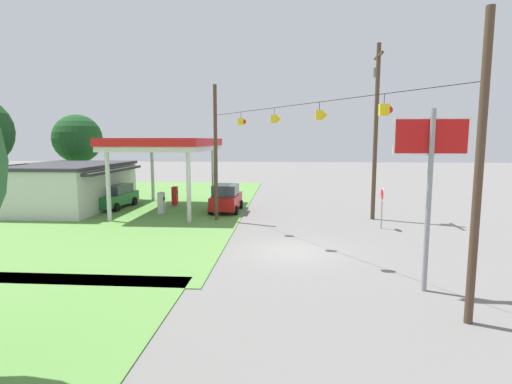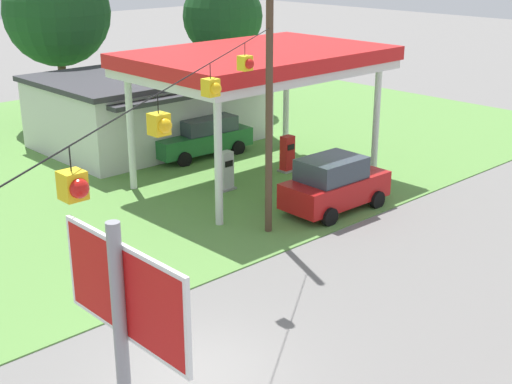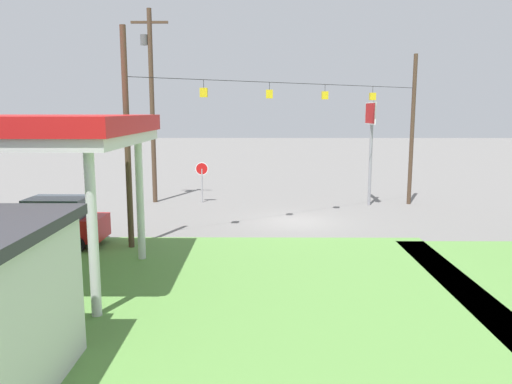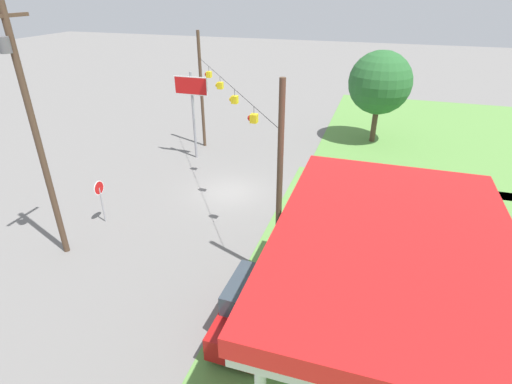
{
  "view_description": "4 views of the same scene",
  "coord_description": "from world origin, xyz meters",
  "px_view_note": "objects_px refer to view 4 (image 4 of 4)",
  "views": [
    {
      "loc": [
        -18.81,
        0.42,
        5.35
      ],
      "look_at": [
        3.08,
        2.03,
        2.49
      ],
      "focal_mm": 28.0,
      "sensor_mm": 36.0,
      "label": 1
    },
    {
      "loc": [
        -8.78,
        -11.36,
        9.52
      ],
      "look_at": [
        3.93,
        2.14,
        2.99
      ],
      "focal_mm": 50.0,
      "sensor_mm": 36.0,
      "label": 2
    },
    {
      "loc": [
        1.9,
        25.01,
        5.62
      ],
      "look_at": [
        2.05,
        4.08,
        2.2
      ],
      "focal_mm": 35.0,
      "sensor_mm": 36.0,
      "label": 3
    },
    {
      "loc": [
        21.15,
        8.42,
        11.79
      ],
      "look_at": [
        4.55,
        3.17,
        2.75
      ],
      "focal_mm": 28.0,
      "sensor_mm": 36.0,
      "label": 4
    }
  ],
  "objects_px": {
    "stop_sign_overhead": "(192,97)",
    "tree_west_verge": "(380,83)",
    "fuel_pump_near": "(375,313)",
    "stop_sign_roadside": "(100,193)",
    "car_at_pumps_front": "(251,307)",
    "utility_pole_main": "(33,127)",
    "gas_station_canopy": "(392,248)"
  },
  "relations": [
    {
      "from": "fuel_pump_near",
      "to": "utility_pole_main",
      "type": "bearing_deg",
      "value": -92.18
    },
    {
      "from": "gas_station_canopy",
      "to": "tree_west_verge",
      "type": "xyz_separation_m",
      "value": [
        -23.19,
        -1.2,
        -0.06
      ]
    },
    {
      "from": "fuel_pump_near",
      "to": "stop_sign_roadside",
      "type": "height_order",
      "value": "stop_sign_roadside"
    },
    {
      "from": "stop_sign_overhead",
      "to": "tree_west_verge",
      "type": "xyz_separation_m",
      "value": [
        -7.77,
        12.7,
        0.21
      ]
    },
    {
      "from": "gas_station_canopy",
      "to": "tree_west_verge",
      "type": "height_order",
      "value": "tree_west_verge"
    },
    {
      "from": "tree_west_verge",
      "to": "car_at_pumps_front",
      "type": "bearing_deg",
      "value": -8.25
    },
    {
      "from": "car_at_pumps_front",
      "to": "utility_pole_main",
      "type": "height_order",
      "value": "utility_pole_main"
    },
    {
      "from": "car_at_pumps_front",
      "to": "utility_pole_main",
      "type": "xyz_separation_m",
      "value": [
        -1.99,
        -10.35,
        5.38
      ]
    },
    {
      "from": "utility_pole_main",
      "to": "tree_west_verge",
      "type": "bearing_deg",
      "value": 146.76
    },
    {
      "from": "fuel_pump_near",
      "to": "stop_sign_roadside",
      "type": "bearing_deg",
      "value": -103.58
    },
    {
      "from": "stop_sign_roadside",
      "to": "stop_sign_overhead",
      "type": "distance_m",
      "value": 10.52
    },
    {
      "from": "stop_sign_overhead",
      "to": "gas_station_canopy",
      "type": "bearing_deg",
      "value": 42.02
    },
    {
      "from": "gas_station_canopy",
      "to": "stop_sign_roadside",
      "type": "distance_m",
      "value": 16.0
    },
    {
      "from": "utility_pole_main",
      "to": "tree_west_verge",
      "type": "relative_size",
      "value": 1.56
    },
    {
      "from": "stop_sign_roadside",
      "to": "tree_west_verge",
      "type": "relative_size",
      "value": 0.34
    },
    {
      "from": "gas_station_canopy",
      "to": "car_at_pumps_front",
      "type": "relative_size",
      "value": 2.37
    },
    {
      "from": "fuel_pump_near",
      "to": "stop_sign_roadside",
      "type": "xyz_separation_m",
      "value": [
        -3.56,
        -14.75,
        1.04
      ]
    },
    {
      "from": "car_at_pumps_front",
      "to": "stop_sign_roadside",
      "type": "relative_size",
      "value": 1.72
    },
    {
      "from": "stop_sign_overhead",
      "to": "tree_west_verge",
      "type": "height_order",
      "value": "tree_west_verge"
    },
    {
      "from": "stop_sign_overhead",
      "to": "utility_pole_main",
      "type": "relative_size",
      "value": 0.55
    },
    {
      "from": "car_at_pumps_front",
      "to": "stop_sign_roadside",
      "type": "distance_m",
      "value": 11.42
    },
    {
      "from": "car_at_pumps_front",
      "to": "tree_west_verge",
      "type": "distance_m",
      "value": 23.4
    },
    {
      "from": "car_at_pumps_front",
      "to": "stop_sign_roadside",
      "type": "height_order",
      "value": "stop_sign_roadside"
    },
    {
      "from": "fuel_pump_near",
      "to": "stop_sign_roadside",
      "type": "relative_size",
      "value": 0.65
    },
    {
      "from": "gas_station_canopy",
      "to": "utility_pole_main",
      "type": "xyz_separation_m",
      "value": [
        -2.34,
        -14.86,
        1.45
      ]
    },
    {
      "from": "fuel_pump_near",
      "to": "stop_sign_roadside",
      "type": "distance_m",
      "value": 15.21
    },
    {
      "from": "fuel_pump_near",
      "to": "tree_west_verge",
      "type": "bearing_deg",
      "value": -176.81
    },
    {
      "from": "gas_station_canopy",
      "to": "fuel_pump_near",
      "type": "distance_m",
      "value": 4.56
    },
    {
      "from": "gas_station_canopy",
      "to": "fuel_pump_near",
      "type": "bearing_deg",
      "value": -179.95
    },
    {
      "from": "utility_pole_main",
      "to": "car_at_pumps_front",
      "type": "bearing_deg",
      "value": 79.13
    },
    {
      "from": "fuel_pump_near",
      "to": "stop_sign_overhead",
      "type": "bearing_deg",
      "value": -134.48
    },
    {
      "from": "fuel_pump_near",
      "to": "car_at_pumps_front",
      "type": "xyz_separation_m",
      "value": [
        1.42,
        -4.5,
        0.28
      ]
    }
  ]
}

